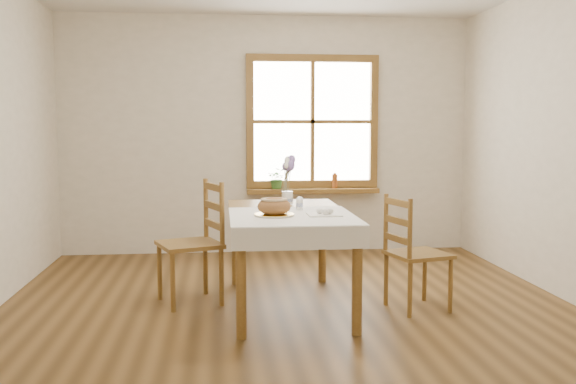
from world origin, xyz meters
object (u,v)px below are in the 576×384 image
(bread_plate, at_px, (274,215))
(chair_right, at_px, (418,252))
(dining_table, at_px, (288,222))
(flower_vase, at_px, (288,198))
(chair_left, at_px, (189,242))

(bread_plate, bearing_deg, chair_right, 6.62)
(dining_table, xyz_separation_m, chair_right, (0.99, -0.18, -0.22))
(dining_table, height_order, flower_vase, flower_vase)
(dining_table, distance_m, bread_plate, 0.36)
(dining_table, bearing_deg, bread_plate, -113.14)
(chair_left, relative_size, chair_right, 1.10)
(dining_table, bearing_deg, flower_vase, 84.50)
(dining_table, height_order, chair_right, chair_right)
(chair_right, height_order, bread_plate, chair_right)
(bread_plate, bearing_deg, dining_table, 66.86)
(chair_right, bearing_deg, chair_left, 63.62)
(flower_vase, bearing_deg, chair_left, -163.46)
(chair_left, bearing_deg, chair_right, 58.58)
(chair_right, distance_m, flower_vase, 1.18)
(chair_right, xyz_separation_m, flower_vase, (-0.95, 0.60, 0.36))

